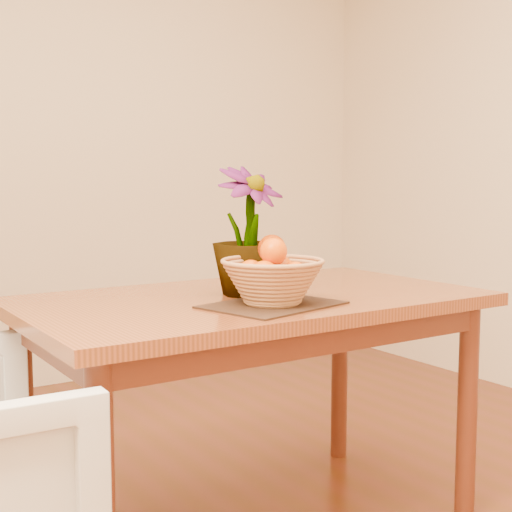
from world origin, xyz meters
TOP-DOWN VIEW (x-y plane):
  - wall_back at (0.00, 2.25)m, footprint 4.00×0.02m
  - table at (0.00, 0.30)m, footprint 1.40×0.80m
  - placemat at (-0.05, 0.11)m, footprint 0.42×0.35m
  - wicker_basket at (-0.05, 0.11)m, footprint 0.29×0.29m
  - orange_pile at (-0.05, 0.12)m, footprint 0.19×0.18m
  - potted_plant at (-0.01, 0.32)m, footprint 0.26×0.26m

SIDE VIEW (x-z plane):
  - table at x=0.00m, z-range 0.29..1.04m
  - placemat at x=-0.05m, z-range 0.75..0.76m
  - wicker_basket at x=-0.05m, z-range 0.75..0.87m
  - orange_pile at x=-0.05m, z-range 0.80..0.94m
  - potted_plant at x=-0.01m, z-range 0.75..1.15m
  - wall_back at x=0.00m, z-range 0.00..2.70m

